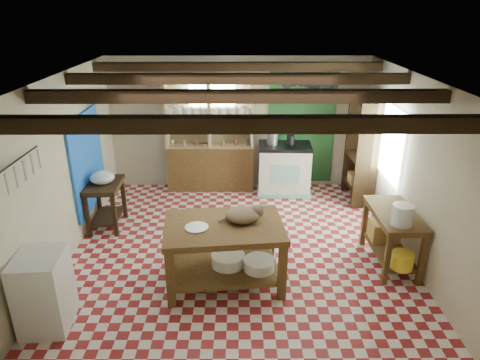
{
  "coord_description": "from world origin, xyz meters",
  "views": [
    {
      "loc": [
        -0.0,
        -5.69,
        3.5
      ],
      "look_at": [
        0.03,
        0.3,
        1.01
      ],
      "focal_mm": 32.0,
      "sensor_mm": 36.0,
      "label": 1
    }
  ],
  "objects_px": {
    "work_table": "(224,254)",
    "stove": "(284,168)",
    "cat": "(243,215)",
    "prep_table": "(106,205)",
    "white_cabinet": "(44,291)",
    "right_counter": "(391,238)"
  },
  "relations": [
    {
      "from": "work_table",
      "to": "stove",
      "type": "distance_m",
      "value": 3.18
    },
    {
      "from": "stove",
      "to": "cat",
      "type": "height_order",
      "value": "cat"
    },
    {
      "from": "prep_table",
      "to": "white_cabinet",
      "type": "distance_m",
      "value": 2.39
    },
    {
      "from": "stove",
      "to": "white_cabinet",
      "type": "height_order",
      "value": "stove"
    },
    {
      "from": "stove",
      "to": "cat",
      "type": "relative_size",
      "value": 2.24
    },
    {
      "from": "stove",
      "to": "prep_table",
      "type": "distance_m",
      "value": 3.42
    },
    {
      "from": "stove",
      "to": "work_table",
      "type": "bearing_deg",
      "value": -107.54
    },
    {
      "from": "work_table",
      "to": "stove",
      "type": "height_order",
      "value": "stove"
    },
    {
      "from": "cat",
      "to": "stove",
      "type": "bearing_deg",
      "value": 58.05
    },
    {
      "from": "stove",
      "to": "cat",
      "type": "distance_m",
      "value": 3.07
    },
    {
      "from": "stove",
      "to": "right_counter",
      "type": "relative_size",
      "value": 0.88
    },
    {
      "from": "work_table",
      "to": "white_cabinet",
      "type": "bearing_deg",
      "value": -163.59
    },
    {
      "from": "work_table",
      "to": "stove",
      "type": "relative_size",
      "value": 1.52
    },
    {
      "from": "prep_table",
      "to": "cat",
      "type": "bearing_deg",
      "value": -34.99
    },
    {
      "from": "work_table",
      "to": "stove",
      "type": "xyz_separation_m",
      "value": [
        1.09,
        2.99,
        0.06
      ]
    },
    {
      "from": "work_table",
      "to": "right_counter",
      "type": "height_order",
      "value": "work_table"
    },
    {
      "from": "stove",
      "to": "prep_table",
      "type": "bearing_deg",
      "value": -152.72
    },
    {
      "from": "stove",
      "to": "cat",
      "type": "xyz_separation_m",
      "value": [
        -0.85,
        -2.92,
        0.48
      ]
    },
    {
      "from": "stove",
      "to": "right_counter",
      "type": "height_order",
      "value": "stove"
    },
    {
      "from": "white_cabinet",
      "to": "right_counter",
      "type": "relative_size",
      "value": 0.81
    },
    {
      "from": "work_table",
      "to": "white_cabinet",
      "type": "distance_m",
      "value": 2.2
    },
    {
      "from": "prep_table",
      "to": "cat",
      "type": "xyz_separation_m",
      "value": [
        2.26,
        -1.48,
        0.57
      ]
    }
  ]
}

